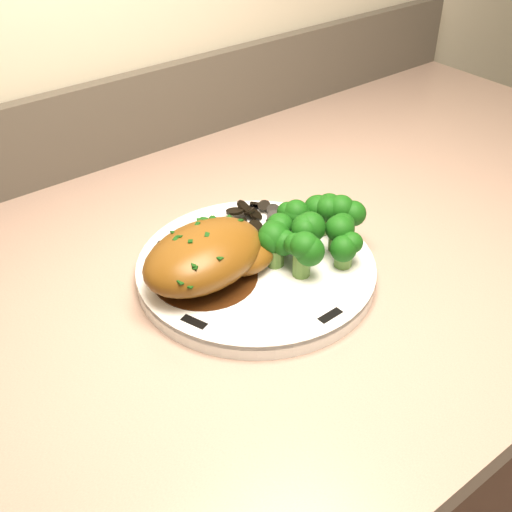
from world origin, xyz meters
TOP-DOWN VIEW (x-y plane):
  - plate at (0.26, 1.65)m, footprint 0.31×0.31m
  - rim_accent_0 at (0.32, 1.75)m, footprint 0.03×0.02m
  - rim_accent_1 at (0.19, 1.74)m, footprint 0.03×0.02m
  - rim_accent_2 at (0.15, 1.61)m, footprint 0.02×0.03m
  - rim_accent_3 at (0.26, 1.54)m, footprint 0.03×0.01m
  - rim_accent_4 at (0.36, 1.62)m, footprint 0.02×0.03m
  - gravy_pool at (0.20, 1.67)m, footprint 0.11×0.11m
  - chicken_breast at (0.20, 1.66)m, footprint 0.16×0.12m
  - mushroom_pile at (0.29, 1.72)m, footprint 0.08×0.06m
  - broccoli_florets at (0.32, 1.63)m, footprint 0.13×0.11m

SIDE VIEW (x-z plane):
  - plate at x=0.26m, z-range 0.84..0.86m
  - rim_accent_0 at x=0.32m, z-range 0.86..0.86m
  - rim_accent_1 at x=0.19m, z-range 0.86..0.86m
  - rim_accent_2 at x=0.15m, z-range 0.86..0.86m
  - rim_accent_3 at x=0.26m, z-range 0.86..0.86m
  - rim_accent_4 at x=0.36m, z-range 0.86..0.86m
  - gravy_pool at x=0.20m, z-range 0.86..0.86m
  - mushroom_pile at x=0.29m, z-range 0.85..0.87m
  - broccoli_florets at x=0.32m, z-range 0.86..0.91m
  - chicken_breast at x=0.20m, z-range 0.86..0.91m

